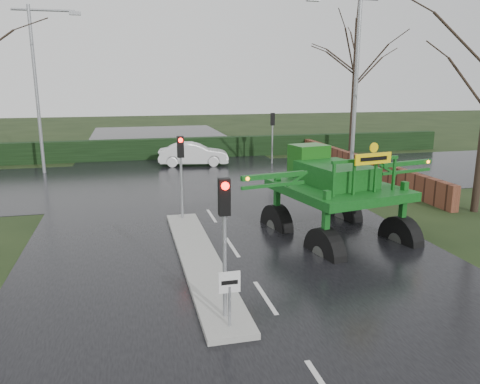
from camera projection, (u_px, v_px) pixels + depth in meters
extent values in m
plane|color=black|center=(265.00, 298.00, 12.47)|extent=(140.00, 140.00, 0.00)
cube|color=black|center=(204.00, 204.00, 21.92)|extent=(14.00, 80.00, 0.02)
cube|color=black|center=(187.00, 179.00, 27.60)|extent=(80.00, 12.00, 0.02)
cube|color=gray|center=(199.00, 259.00, 14.99)|extent=(1.20, 10.00, 0.16)
cube|color=black|center=(173.00, 148.00, 34.99)|extent=(44.00, 0.90, 1.50)
cube|color=#592D1E|center=(351.00, 162.00, 29.88)|extent=(0.40, 20.00, 1.20)
cylinder|color=gray|center=(230.00, 307.00, 10.60)|extent=(0.07, 0.07, 1.00)
cube|color=silver|center=(229.00, 282.00, 10.47)|extent=(0.50, 0.04, 0.50)
cube|color=black|center=(230.00, 283.00, 10.45)|extent=(0.38, 0.01, 0.10)
cylinder|color=gray|center=(225.00, 253.00, 10.82)|extent=(0.10, 0.10, 3.50)
cube|color=black|center=(224.00, 197.00, 10.51)|extent=(0.26, 0.22, 0.85)
sphere|color=#FF0C07|center=(225.00, 186.00, 10.32)|extent=(0.18, 0.18, 0.18)
cylinder|color=gray|center=(181.00, 180.00, 18.86)|extent=(0.10, 0.10, 3.50)
cube|color=black|center=(180.00, 147.00, 18.55)|extent=(0.26, 0.22, 0.85)
sphere|color=#FF0C07|center=(181.00, 140.00, 18.36)|extent=(0.18, 0.18, 0.18)
cylinder|color=gray|center=(272.00, 139.00, 32.47)|extent=(0.10, 0.10, 3.50)
cube|color=black|center=(273.00, 119.00, 32.16)|extent=(0.26, 0.22, 0.85)
sphere|color=#FF0C07|center=(272.00, 115.00, 32.22)|extent=(0.18, 0.18, 0.18)
cylinder|color=gray|center=(355.00, 94.00, 24.62)|extent=(0.20, 0.20, 10.00)
cylinder|color=gray|center=(37.00, 92.00, 28.27)|extent=(0.20, 0.20, 10.00)
cylinder|color=gray|center=(43.00, 10.00, 27.37)|extent=(3.52, 0.14, 0.14)
cube|color=gray|center=(75.00, 13.00, 27.80)|extent=(0.65, 0.30, 0.20)
cylinder|color=black|center=(354.00, 90.00, 34.17)|extent=(0.32, 0.32, 10.00)
cone|color=black|center=(358.00, 6.00, 32.83)|extent=(0.24, 0.24, 2.50)
cylinder|color=black|center=(258.00, 221.00, 16.18)|extent=(0.84, 1.89, 1.83)
cylinder|color=#595B56|center=(258.00, 221.00, 16.18)|extent=(0.65, 0.73, 0.64)
cube|color=#0C4812|center=(259.00, 189.00, 15.91)|extent=(0.24, 0.24, 2.10)
cylinder|color=black|center=(337.00, 211.00, 17.52)|extent=(0.84, 1.89, 1.83)
cylinder|color=#595B56|center=(337.00, 211.00, 17.52)|extent=(0.65, 0.73, 0.64)
cube|color=#0C4812|center=(338.00, 181.00, 17.25)|extent=(0.24, 0.24, 2.10)
cylinder|color=black|center=(311.00, 252.00, 13.27)|extent=(0.84, 1.89, 1.83)
cylinder|color=#595B56|center=(311.00, 252.00, 13.27)|extent=(0.65, 0.73, 0.64)
cube|color=#0C4812|center=(312.00, 213.00, 13.01)|extent=(0.24, 0.24, 2.10)
cylinder|color=black|center=(400.00, 236.00, 14.61)|extent=(0.84, 1.89, 1.83)
cylinder|color=#595B56|center=(400.00, 236.00, 14.61)|extent=(0.65, 0.73, 0.64)
cube|color=#0C4812|center=(403.00, 201.00, 14.35)|extent=(0.24, 0.24, 2.10)
cube|color=#0C4812|center=(328.00, 177.00, 14.99)|extent=(4.61, 5.04, 0.32)
cube|color=#0C4812|center=(325.00, 160.00, 15.04)|extent=(2.50, 3.08, 0.82)
cube|color=#185714|center=(296.00, 144.00, 16.58)|extent=(1.56, 1.34, 1.19)
cube|color=#0C4812|center=(360.00, 141.00, 13.39)|extent=(2.71, 0.63, 0.11)
cube|color=#0C4812|center=(251.00, 159.00, 13.29)|extent=(2.36, 0.62, 0.16)
sphere|color=orange|center=(220.00, 162.00, 12.80)|extent=(0.13, 0.13, 0.13)
cube|color=#0C4812|center=(408.00, 147.00, 15.67)|extent=(2.36, 0.62, 0.16)
sphere|color=orange|center=(432.00, 146.00, 16.00)|extent=(0.13, 0.13, 0.13)
cube|color=yellow|center=(368.00, 139.00, 13.05)|extent=(1.45, 0.33, 0.37)
cube|color=black|center=(368.00, 139.00, 13.05)|extent=(1.08, 0.22, 0.13)
cylinder|color=yellow|center=(369.00, 126.00, 12.97)|extent=(0.33, 0.10, 0.33)
imported|color=white|center=(194.00, 166.00, 32.10)|extent=(4.89, 2.32, 1.55)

